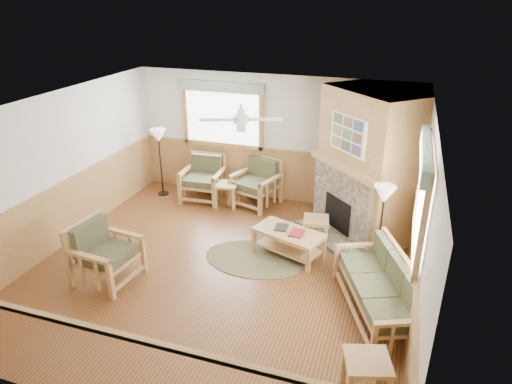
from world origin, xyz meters
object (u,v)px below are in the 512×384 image
(armchair_back_left, at_px, (203,179))
(sofa, at_px, (378,288))
(end_table_chairs, at_px, (227,195))
(armchair_left, at_px, (106,253))
(floor_lamp_left, at_px, (161,162))
(coffee_table, at_px, (288,243))
(end_table_sofa, at_px, (366,379))
(footstool, at_px, (316,228))
(armchair_back_right, at_px, (255,183))
(floor_lamp_right, at_px, (380,229))

(armchair_back_left, bearing_deg, sofa, -39.04)
(end_table_chairs, bearing_deg, armchair_back_left, 164.36)
(armchair_back_left, height_order, end_table_chairs, armchair_back_left)
(armchair_left, bearing_deg, floor_lamp_left, 20.00)
(coffee_table, distance_m, floor_lamp_left, 3.76)
(armchair_back_left, relative_size, end_table_sofa, 1.72)
(coffee_table, xyz_separation_m, floor_lamp_left, (-3.34, 1.64, 0.52))
(armchair_back_left, bearing_deg, footstool, -22.94)
(armchair_back_left, distance_m, footstool, 2.88)
(armchair_back_left, distance_m, armchair_back_right, 1.18)
(end_table_sofa, relative_size, floor_lamp_left, 0.36)
(end_table_sofa, xyz_separation_m, footstool, (-1.25, 3.42, -0.08))
(armchair_left, height_order, footstool, armchair_left)
(armchair_back_left, xyz_separation_m, armchair_back_right, (1.18, 0.09, 0.01))
(armchair_left, xyz_separation_m, end_table_chairs, (0.78, 3.12, -0.23))
(sofa, xyz_separation_m, floor_lamp_left, (-4.92, 2.75, 0.33))
(footstool, bearing_deg, end_table_sofa, -69.90)
(armchair_back_right, height_order, floor_lamp_left, floor_lamp_left)
(sofa, xyz_separation_m, floor_lamp_right, (-0.09, 1.14, 0.32))
(armchair_back_right, xyz_separation_m, floor_lamp_right, (2.68, -1.77, 0.27))
(end_table_chairs, relative_size, end_table_sofa, 0.93)
(footstool, height_order, floor_lamp_left, floor_lamp_left)
(armchair_back_right, distance_m, footstool, 1.87)
(armchair_left, relative_size, floor_lamp_left, 0.64)
(end_table_sofa, height_order, floor_lamp_left, floor_lamp_left)
(armchair_back_left, height_order, floor_lamp_right, floor_lamp_right)
(end_table_chairs, xyz_separation_m, floor_lamp_right, (3.23, -1.50, 0.50))
(armchair_left, bearing_deg, armchair_back_left, 3.15)
(footstool, distance_m, floor_lamp_left, 3.82)
(armchair_back_right, bearing_deg, coffee_table, -39.28)
(floor_lamp_right, bearing_deg, end_table_chairs, 155.05)
(armchair_back_right, relative_size, end_table_chairs, 1.88)
(floor_lamp_right, bearing_deg, footstool, 147.82)
(armchair_back_right, distance_m, end_table_chairs, 0.65)
(armchair_left, xyz_separation_m, floor_lamp_left, (-0.82, 3.23, 0.28))
(coffee_table, relative_size, footstool, 2.59)
(armchair_back_right, bearing_deg, end_table_sofa, -41.06)
(armchair_left, height_order, floor_lamp_left, floor_lamp_left)
(armchair_back_right, height_order, armchair_left, same)
(armchair_back_left, distance_m, end_table_chairs, 0.69)
(armchair_back_left, height_order, armchair_back_right, armchair_back_right)
(armchair_back_left, xyz_separation_m, coffee_table, (2.37, -1.70, -0.24))
(armchair_back_left, bearing_deg, armchair_back_right, 0.87)
(end_table_chairs, bearing_deg, floor_lamp_right, -24.95)
(sofa, height_order, armchair_left, armchair_left)
(sofa, bearing_deg, floor_lamp_left, -142.46)
(armchair_back_left, xyz_separation_m, floor_lamp_left, (-0.97, -0.06, 0.28))
(sofa, bearing_deg, floor_lamp_right, 161.45)
(armchair_back_left, relative_size, end_table_chairs, 1.85)
(sofa, distance_m, armchair_back_left, 4.85)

